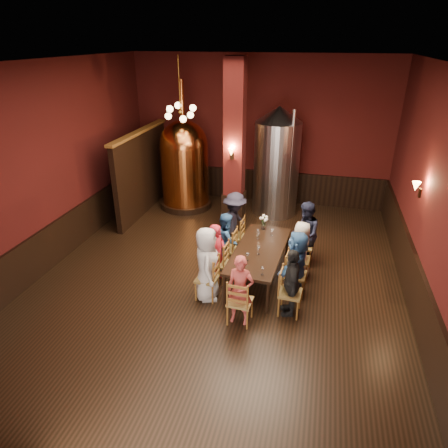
% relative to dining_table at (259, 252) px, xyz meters
% --- Properties ---
extents(room, '(10.00, 10.02, 4.50)m').
position_rel_dining_table_xyz_m(room, '(-0.84, -0.23, 1.56)').
color(room, black).
rests_on(room, ground).
extents(wainscot_right, '(0.08, 9.90, 1.00)m').
position_rel_dining_table_xyz_m(wainscot_right, '(3.12, -0.23, -0.19)').
color(wainscot_right, black).
rests_on(wainscot_right, ground).
extents(wainscot_back, '(7.90, 0.08, 1.00)m').
position_rel_dining_table_xyz_m(wainscot_back, '(-0.84, 4.73, -0.19)').
color(wainscot_back, black).
rests_on(wainscot_back, ground).
extents(wainscot_left, '(0.08, 9.90, 1.00)m').
position_rel_dining_table_xyz_m(wainscot_left, '(-4.80, -0.23, -0.19)').
color(wainscot_left, black).
rests_on(wainscot_left, ground).
extents(column, '(0.58, 0.58, 4.50)m').
position_rel_dining_table_xyz_m(column, '(-1.14, 2.57, 1.56)').
color(column, '#45100E').
rests_on(column, ground).
extents(partition, '(0.22, 3.50, 2.40)m').
position_rel_dining_table_xyz_m(partition, '(-4.04, 2.97, 0.51)').
color(partition, black).
rests_on(partition, ground).
extents(pendant_cluster, '(0.90, 0.90, 1.70)m').
position_rel_dining_table_xyz_m(pendant_cluster, '(-2.64, 2.67, 2.41)').
color(pendant_cluster, '#A57226').
rests_on(pendant_cluster, room).
extents(sconce_wall, '(0.20, 0.20, 0.36)m').
position_rel_dining_table_xyz_m(sconce_wall, '(3.06, 0.57, 1.51)').
color(sconce_wall, black).
rests_on(sconce_wall, room).
extents(sconce_column, '(0.20, 0.20, 0.36)m').
position_rel_dining_table_xyz_m(sconce_column, '(-1.14, 2.27, 1.51)').
color(sconce_column, black).
rests_on(sconce_column, column).
extents(dining_table, '(1.15, 2.46, 0.75)m').
position_rel_dining_table_xyz_m(dining_table, '(0.00, 0.00, 0.00)').
color(dining_table, black).
rests_on(dining_table, ground).
extents(chair_0, '(0.49, 0.49, 0.92)m').
position_rel_dining_table_xyz_m(chair_0, '(-0.91, -0.94, -0.23)').
color(chair_0, brown).
rests_on(chair_0, ground).
extents(person_0, '(0.70, 0.88, 1.58)m').
position_rel_dining_table_xyz_m(person_0, '(-0.91, -0.94, 0.10)').
color(person_0, silver).
rests_on(person_0, ground).
extents(chair_1, '(0.49, 0.49, 0.92)m').
position_rel_dining_table_xyz_m(chair_1, '(-0.87, -0.28, -0.23)').
color(chair_1, brown).
rests_on(chair_1, ground).
extents(person_1, '(0.41, 0.54, 1.36)m').
position_rel_dining_table_xyz_m(person_1, '(-0.87, -0.28, -0.01)').
color(person_1, red).
rests_on(person_1, ground).
extents(chair_2, '(0.49, 0.49, 0.92)m').
position_rel_dining_table_xyz_m(chair_2, '(-0.83, 0.38, -0.23)').
color(chair_2, brown).
rests_on(chair_2, ground).
extents(person_2, '(0.49, 0.71, 1.34)m').
position_rel_dining_table_xyz_m(person_2, '(-0.83, 0.38, -0.02)').
color(person_2, '#2B5790').
rests_on(person_2, ground).
extents(chair_3, '(0.49, 0.49, 0.92)m').
position_rel_dining_table_xyz_m(chair_3, '(-0.79, 1.05, -0.23)').
color(chair_3, brown).
rests_on(chair_3, ground).
extents(person_3, '(0.79, 1.12, 1.58)m').
position_rel_dining_table_xyz_m(person_3, '(-0.79, 1.05, 0.10)').
color(person_3, black).
rests_on(person_3, ground).
extents(chair_4, '(0.49, 0.49, 0.92)m').
position_rel_dining_table_xyz_m(chair_4, '(0.79, -1.05, -0.23)').
color(chair_4, brown).
rests_on(chair_4, ground).
extents(person_4, '(0.47, 0.86, 1.40)m').
position_rel_dining_table_xyz_m(person_4, '(0.79, -1.05, 0.01)').
color(person_4, black).
rests_on(person_4, ground).
extents(chair_5, '(0.49, 0.49, 0.92)m').
position_rel_dining_table_xyz_m(chair_5, '(0.83, -0.38, -0.23)').
color(chair_5, brown).
rests_on(chair_5, ground).
extents(person_5, '(0.68, 1.40, 1.44)m').
position_rel_dining_table_xyz_m(person_5, '(0.83, -0.38, 0.03)').
color(person_5, '#315D95').
rests_on(person_5, ground).
extents(chair_6, '(0.49, 0.49, 0.92)m').
position_rel_dining_table_xyz_m(chair_6, '(0.87, 0.28, -0.23)').
color(chair_6, brown).
rests_on(chair_6, ground).
extents(person_6, '(0.65, 0.78, 1.35)m').
position_rel_dining_table_xyz_m(person_6, '(0.87, 0.28, -0.01)').
color(person_6, beige).
rests_on(person_6, ground).
extents(chair_7, '(0.49, 0.49, 0.92)m').
position_rel_dining_table_xyz_m(chair_7, '(0.91, 0.94, -0.23)').
color(chair_7, brown).
rests_on(chair_7, ground).
extents(person_7, '(0.48, 0.80, 1.54)m').
position_rel_dining_table_xyz_m(person_7, '(0.91, 0.94, 0.08)').
color(person_7, black).
rests_on(person_7, ground).
extents(chair_8, '(0.49, 0.49, 0.92)m').
position_rel_dining_table_xyz_m(chair_8, '(-0.10, -1.55, -0.23)').
color(chair_8, brown).
rests_on(chair_8, ground).
extents(person_8, '(0.52, 0.35, 1.39)m').
position_rel_dining_table_xyz_m(person_8, '(-0.10, -1.55, 0.01)').
color(person_8, '#B03E3A').
rests_on(person_8, ground).
extents(copper_kettle, '(1.62, 1.62, 3.84)m').
position_rel_dining_table_xyz_m(copper_kettle, '(-2.94, 3.63, 0.71)').
color(copper_kettle, black).
rests_on(copper_kettle, ground).
extents(steel_vessel, '(1.57, 1.57, 3.19)m').
position_rel_dining_table_xyz_m(steel_vessel, '(-0.15, 3.79, 0.91)').
color(steel_vessel, '#B2B2B7').
rests_on(steel_vessel, ground).
extents(rose_vase, '(0.21, 0.21, 0.36)m').
position_rel_dining_table_xyz_m(rose_vase, '(-0.07, 1.01, 0.30)').
color(rose_vase, white).
rests_on(rose_vase, dining_table).
extents(wine_glass_0, '(0.07, 0.07, 0.17)m').
position_rel_dining_table_xyz_m(wine_glass_0, '(0.17, 0.70, 0.15)').
color(wine_glass_0, white).
rests_on(wine_glass_0, dining_table).
extents(wine_glass_1, '(0.07, 0.07, 0.17)m').
position_rel_dining_table_xyz_m(wine_glass_1, '(0.22, -1.00, 0.15)').
color(wine_glass_1, white).
rests_on(wine_glass_1, dining_table).
extents(wine_glass_2, '(0.07, 0.07, 0.17)m').
position_rel_dining_table_xyz_m(wine_glass_2, '(0.02, -0.22, 0.15)').
color(wine_glass_2, white).
rests_on(wine_glass_2, dining_table).
extents(wine_glass_3, '(0.07, 0.07, 0.17)m').
position_rel_dining_table_xyz_m(wine_glass_3, '(-0.14, 0.61, 0.15)').
color(wine_glass_3, white).
rests_on(wine_glass_3, dining_table).
extents(wine_glass_4, '(0.07, 0.07, 0.17)m').
position_rel_dining_table_xyz_m(wine_glass_4, '(-0.11, 0.46, 0.15)').
color(wine_glass_4, white).
rests_on(wine_glass_4, dining_table).
extents(wine_glass_5, '(0.07, 0.07, 0.17)m').
position_rel_dining_table_xyz_m(wine_glass_5, '(-0.16, -0.54, 0.15)').
color(wine_glass_5, white).
rests_on(wine_glass_5, dining_table).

